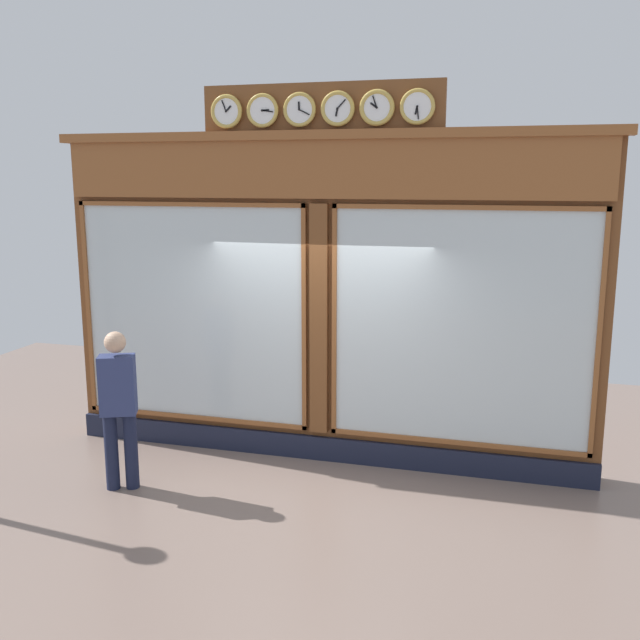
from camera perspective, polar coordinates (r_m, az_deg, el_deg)
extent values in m
plane|color=#7A665B|center=(6.12, -7.53, -20.58)|extent=(14.00, 14.00, 0.00)
cube|color=brown|center=(8.11, 0.28, 1.28)|extent=(6.12, 0.30, 3.61)
cube|color=#191E33|center=(8.41, -0.04, -10.17)|extent=(6.12, 0.08, 0.28)
cube|color=brown|center=(7.80, -0.08, 11.93)|extent=(5.99, 0.08, 0.62)
cube|color=brown|center=(7.83, -0.04, 14.56)|extent=(6.24, 0.20, 0.10)
cube|color=silver|center=(7.72, 11.15, -0.66)|extent=(2.71, 0.02, 2.49)
cube|color=brown|center=(7.54, 11.51, 8.80)|extent=(2.81, 0.04, 0.05)
cube|color=brown|center=(8.06, 10.79, -9.56)|extent=(2.81, 0.04, 0.05)
cube|color=brown|center=(7.73, 21.38, -1.23)|extent=(0.05, 0.04, 2.59)
cube|color=brown|center=(7.92, 1.15, -0.14)|extent=(0.05, 0.04, 2.59)
cube|color=silver|center=(8.52, -10.15, 0.51)|extent=(2.71, 0.02, 2.49)
cube|color=brown|center=(8.36, -10.51, 9.07)|extent=(2.81, 0.04, 0.05)
cube|color=brown|center=(8.83, -9.91, -7.64)|extent=(2.81, 0.04, 0.05)
cube|color=brown|center=(9.18, -17.99, 0.90)|extent=(0.05, 0.04, 2.59)
cube|color=brown|center=(8.01, -1.27, -0.01)|extent=(0.05, 0.04, 2.59)
cube|color=brown|center=(7.97, -0.06, -0.07)|extent=(0.20, 0.10, 2.59)
cube|color=brown|center=(7.89, 0.04, 16.43)|extent=(2.64, 0.06, 0.56)
cylinder|color=white|center=(7.60, 7.78, 16.52)|extent=(0.29, 0.02, 0.29)
torus|color=gold|center=(7.59, 7.77, 16.52)|extent=(0.36, 0.04, 0.36)
cube|color=black|center=(7.58, 7.69, 16.24)|extent=(0.03, 0.01, 0.08)
cube|color=black|center=(7.58, 7.81, 16.07)|extent=(0.03, 0.01, 0.13)
sphere|color=black|center=(7.58, 7.76, 16.53)|extent=(0.02, 0.02, 0.02)
cylinder|color=white|center=(7.67, 4.57, 16.54)|extent=(0.29, 0.02, 0.29)
torus|color=gold|center=(7.66, 4.56, 16.54)|extent=(0.37, 0.05, 0.37)
cube|color=black|center=(7.66, 4.30, 16.72)|extent=(0.08, 0.01, 0.06)
cube|color=black|center=(7.66, 4.39, 16.99)|extent=(0.05, 0.01, 0.12)
sphere|color=black|center=(7.65, 4.54, 16.55)|extent=(0.02, 0.02, 0.02)
cylinder|color=white|center=(7.76, 1.42, 16.51)|extent=(0.29, 0.02, 0.29)
torus|color=gold|center=(7.75, 1.41, 16.51)|extent=(0.36, 0.04, 0.36)
cube|color=black|center=(7.74, 1.33, 16.23)|extent=(0.03, 0.01, 0.08)
cube|color=black|center=(7.74, 1.72, 16.86)|extent=(0.10, 0.01, 0.10)
sphere|color=black|center=(7.74, 1.39, 16.52)|extent=(0.02, 0.02, 0.02)
cylinder|color=white|center=(7.87, -1.64, 16.44)|extent=(0.29, 0.02, 0.29)
torus|color=gold|center=(7.87, -1.65, 16.44)|extent=(0.36, 0.04, 0.36)
cube|color=black|center=(7.86, -1.69, 16.74)|extent=(0.02, 0.01, 0.08)
cube|color=black|center=(7.84, -1.27, 16.26)|extent=(0.12, 0.01, 0.07)
sphere|color=black|center=(7.85, -1.68, 16.45)|extent=(0.02, 0.02, 0.02)
cylinder|color=white|center=(8.00, -4.61, 16.32)|extent=(0.29, 0.02, 0.29)
torus|color=gold|center=(8.00, -4.62, 16.32)|extent=(0.36, 0.04, 0.36)
cube|color=black|center=(7.97, -4.37, 16.36)|extent=(0.08, 0.01, 0.02)
cube|color=black|center=(7.97, -4.21, 16.29)|extent=(0.13, 0.01, 0.03)
sphere|color=black|center=(7.98, -4.66, 16.33)|extent=(0.02, 0.02, 0.02)
cylinder|color=white|center=(8.15, -7.47, 16.17)|extent=(0.29, 0.02, 0.29)
torus|color=gold|center=(8.15, -7.48, 16.17)|extent=(0.36, 0.04, 0.36)
cube|color=black|center=(8.13, -7.32, 16.39)|extent=(0.07, 0.01, 0.07)
cube|color=black|center=(8.15, -7.68, 16.58)|extent=(0.06, 0.01, 0.12)
sphere|color=black|center=(8.14, -7.52, 16.18)|extent=(0.02, 0.02, 0.02)
cylinder|color=#191E38|center=(7.88, -16.30, -10.05)|extent=(0.14, 0.14, 0.82)
cylinder|color=#191E38|center=(7.85, -14.84, -10.05)|extent=(0.14, 0.14, 0.82)
cube|color=navy|center=(7.64, -15.86, -5.01)|extent=(0.42, 0.34, 0.62)
sphere|color=tan|center=(7.53, -16.04, -1.72)|extent=(0.22, 0.22, 0.22)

